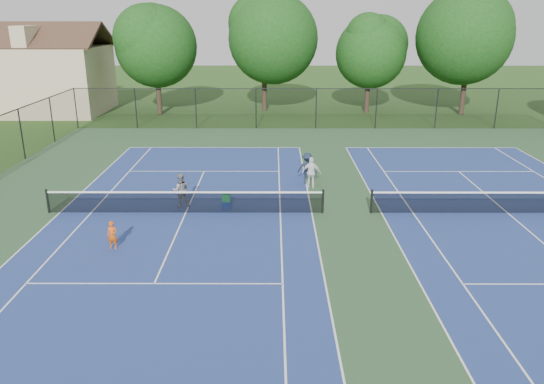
{
  "coord_description": "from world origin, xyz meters",
  "views": [
    {
      "loc": [
        -3.18,
        -21.53,
        8.2
      ],
      "look_at": [
        -3.24,
        -1.0,
        1.3
      ],
      "focal_mm": 35.0,
      "sensor_mm": 36.0,
      "label": 1
    }
  ],
  "objects_px": {
    "bystander_a": "(311,173)",
    "bystander_b": "(307,168)",
    "clapboard_house": "(45,77)",
    "ball_crate": "(226,205)",
    "instructor": "(181,190)",
    "ball_hopper": "(226,197)",
    "child_player": "(112,235)",
    "tree_back_d": "(470,32)",
    "tree_back_b": "(264,34)",
    "tree_back_c": "(370,48)",
    "tree_back_a": "(155,42)"
  },
  "relations": [
    {
      "from": "bystander_a",
      "to": "bystander_b",
      "type": "xyz_separation_m",
      "value": [
        -0.16,
        0.7,
        0.02
      ]
    },
    {
      "from": "clapboard_house",
      "to": "ball_crate",
      "type": "height_order",
      "value": "clapboard_house"
    },
    {
      "from": "instructor",
      "to": "ball_hopper",
      "type": "bearing_deg",
      "value": 163.83
    },
    {
      "from": "instructor",
      "to": "bystander_b",
      "type": "xyz_separation_m",
      "value": [
        5.84,
        3.43,
        0.03
      ]
    },
    {
      "from": "child_player",
      "to": "ball_crate",
      "type": "bearing_deg",
      "value": 53.67
    },
    {
      "from": "tree_back_d",
      "to": "instructor",
      "type": "xyz_separation_m",
      "value": [
        -20.31,
        -23.2,
        -6.05
      ]
    },
    {
      "from": "clapboard_house",
      "to": "bystander_b",
      "type": "distance_m",
      "value": 30.0
    },
    {
      "from": "ball_crate",
      "to": "ball_hopper",
      "type": "bearing_deg",
      "value": 0.0
    },
    {
      "from": "tree_back_b",
      "to": "instructor",
      "type": "height_order",
      "value": "tree_back_b"
    },
    {
      "from": "tree_back_c",
      "to": "clapboard_house",
      "type": "bearing_deg",
      "value": -180.0
    },
    {
      "from": "tree_back_a",
      "to": "ball_crate",
      "type": "xyz_separation_m",
      "value": [
        7.72,
        -23.41,
        -5.87
      ]
    },
    {
      "from": "tree_back_c",
      "to": "instructor",
      "type": "xyz_separation_m",
      "value": [
        -12.31,
        -24.2,
        -4.7
      ]
    },
    {
      "from": "tree_back_c",
      "to": "child_player",
      "type": "height_order",
      "value": "tree_back_c"
    },
    {
      "from": "child_player",
      "to": "ball_crate",
      "type": "distance_m",
      "value": 5.74
    },
    {
      "from": "instructor",
      "to": "ball_crate",
      "type": "height_order",
      "value": "instructor"
    },
    {
      "from": "bystander_a",
      "to": "tree_back_a",
      "type": "bearing_deg",
      "value": -55.87
    },
    {
      "from": "bystander_b",
      "to": "ball_crate",
      "type": "bearing_deg",
      "value": 62.29
    },
    {
      "from": "tree_back_d",
      "to": "ball_hopper",
      "type": "height_order",
      "value": "tree_back_d"
    },
    {
      "from": "child_player",
      "to": "bystander_a",
      "type": "xyz_separation_m",
      "value": [
        7.77,
        7.22,
        0.26
      ]
    },
    {
      "from": "child_player",
      "to": "bystander_a",
      "type": "height_order",
      "value": "bystander_a"
    },
    {
      "from": "bystander_b",
      "to": "bystander_a",
      "type": "bearing_deg",
      "value": 121.65
    },
    {
      "from": "child_player",
      "to": "instructor",
      "type": "distance_m",
      "value": 4.83
    },
    {
      "from": "tree_back_c",
      "to": "bystander_b",
      "type": "relative_size",
      "value": 5.21
    },
    {
      "from": "tree_back_a",
      "to": "child_player",
      "type": "height_order",
      "value": "tree_back_a"
    },
    {
      "from": "tree_back_a",
      "to": "tree_back_b",
      "type": "xyz_separation_m",
      "value": [
        9.0,
        2.0,
        0.56
      ]
    },
    {
      "from": "tree_back_c",
      "to": "clapboard_house",
      "type": "distance_m",
      "value": 28.1
    },
    {
      "from": "ball_crate",
      "to": "child_player",
      "type": "bearing_deg",
      "value": -131.61
    },
    {
      "from": "bystander_a",
      "to": "ball_crate",
      "type": "distance_m",
      "value": 4.97
    },
    {
      "from": "clapboard_house",
      "to": "bystander_a",
      "type": "height_order",
      "value": "clapboard_house"
    },
    {
      "from": "tree_back_a",
      "to": "bystander_b",
      "type": "distance_m",
      "value": 23.48
    },
    {
      "from": "bystander_b",
      "to": "ball_crate",
      "type": "relative_size",
      "value": 3.93
    },
    {
      "from": "tree_back_a",
      "to": "instructor",
      "type": "xyz_separation_m",
      "value": [
        5.69,
        -23.2,
        -5.26
      ]
    },
    {
      "from": "tree_back_a",
      "to": "tree_back_d",
      "type": "bearing_deg",
      "value": 0.0
    },
    {
      "from": "tree_back_a",
      "to": "tree_back_c",
      "type": "bearing_deg",
      "value": 3.18
    },
    {
      "from": "tree_back_b",
      "to": "tree_back_c",
      "type": "relative_size",
      "value": 1.19
    },
    {
      "from": "clapboard_house",
      "to": "bystander_a",
      "type": "relative_size",
      "value": 6.84
    },
    {
      "from": "tree_back_a",
      "to": "bystander_b",
      "type": "height_order",
      "value": "tree_back_a"
    },
    {
      "from": "tree_back_b",
      "to": "tree_back_c",
      "type": "height_order",
      "value": "tree_back_b"
    },
    {
      "from": "tree_back_d",
      "to": "child_player",
      "type": "distance_m",
      "value": 35.97
    },
    {
      "from": "tree_back_a",
      "to": "tree_back_d",
      "type": "distance_m",
      "value": 26.01
    },
    {
      "from": "tree_back_a",
      "to": "tree_back_b",
      "type": "distance_m",
      "value": 9.24
    },
    {
      "from": "tree_back_b",
      "to": "bystander_b",
      "type": "height_order",
      "value": "tree_back_b"
    },
    {
      "from": "child_player",
      "to": "ball_hopper",
      "type": "distance_m",
      "value": 5.73
    },
    {
      "from": "tree_back_b",
      "to": "ball_crate",
      "type": "bearing_deg",
      "value": -92.88
    },
    {
      "from": "bystander_a",
      "to": "ball_crate",
      "type": "relative_size",
      "value": 3.85
    },
    {
      "from": "tree_back_b",
      "to": "clapboard_house",
      "type": "distance_m",
      "value": 19.35
    },
    {
      "from": "tree_back_b",
      "to": "ball_hopper",
      "type": "bearing_deg",
      "value": -92.88
    },
    {
      "from": "tree_back_d",
      "to": "tree_back_b",
      "type": "bearing_deg",
      "value": 173.29
    },
    {
      "from": "child_player",
      "to": "bystander_b",
      "type": "bearing_deg",
      "value": 51.43
    },
    {
      "from": "tree_back_a",
      "to": "tree_back_b",
      "type": "relative_size",
      "value": 0.91
    }
  ]
}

